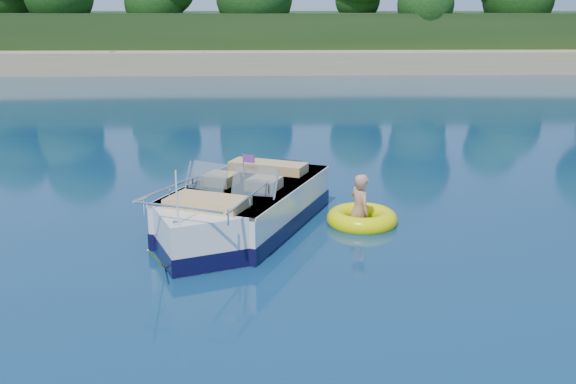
# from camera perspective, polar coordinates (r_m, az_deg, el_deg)

# --- Properties ---
(ground) EXTENTS (160.00, 160.00, 0.00)m
(ground) POSITION_cam_1_polar(r_m,az_deg,el_deg) (10.50, 11.85, -8.74)
(ground) COLOR #092042
(ground) RESTS_ON ground
(shoreline) EXTENTS (170.00, 59.00, 6.00)m
(shoreline) POSITION_cam_1_polar(r_m,az_deg,el_deg) (73.14, 0.09, 13.36)
(shoreline) COLOR #967D57
(shoreline) RESTS_ON ground
(motorboat) EXTENTS (3.68, 5.77, 2.04)m
(motorboat) POSITION_cam_1_polar(r_m,az_deg,el_deg) (12.92, -4.34, -1.79)
(motorboat) COLOR white
(motorboat) RESTS_ON ground
(tow_tube) EXTENTS (1.89, 1.89, 0.39)m
(tow_tube) POSITION_cam_1_polar(r_m,az_deg,el_deg) (13.50, 6.59, -2.38)
(tow_tube) COLOR #FFF802
(tow_tube) RESTS_ON ground
(boy) EXTENTS (0.73, 0.96, 1.73)m
(boy) POSITION_cam_1_polar(r_m,az_deg,el_deg) (13.51, 6.24, -2.81)
(boy) COLOR tan
(boy) RESTS_ON ground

